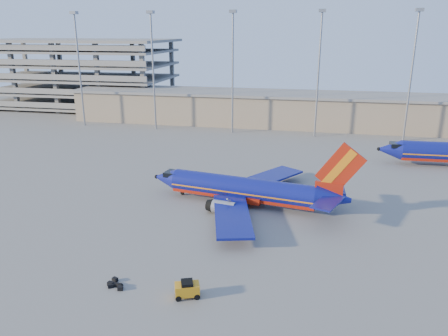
{
  "coord_description": "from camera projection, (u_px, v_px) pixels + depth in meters",
  "views": [
    {
      "loc": [
        14.97,
        -57.93,
        24.27
      ],
      "look_at": [
        1.7,
        4.55,
        4.0
      ],
      "focal_mm": 35.0,
      "sensor_mm": 36.0,
      "label": 1
    }
  ],
  "objects": [
    {
      "name": "parking_garage",
      "position": [
        77.0,
        70.0,
        142.09
      ],
      "size": [
        62.0,
        32.0,
        21.4
      ],
      "color": "slate",
      "rests_on": "ground"
    },
    {
      "name": "luggage_pile",
      "position": [
        116.0,
        285.0,
        43.14
      ],
      "size": [
        1.89,
        1.92,
        0.44
      ],
      "color": "black",
      "rests_on": "ground"
    },
    {
      "name": "aircraft_main",
      "position": [
        247.0,
        190.0,
        62.87
      ],
      "size": [
        30.98,
        29.57,
        10.55
      ],
      "rotation": [
        0.0,
        0.0,
        -0.17
      ],
      "color": "navy",
      "rests_on": "ground"
    },
    {
      "name": "baggage_tug",
      "position": [
        187.0,
        289.0,
        41.28
      ],
      "size": [
        2.67,
        2.14,
        1.67
      ],
      "rotation": [
        0.0,
        0.0,
        0.36
      ],
      "color": "orange",
      "rests_on": "ground"
    },
    {
      "name": "light_mast_row",
      "position": [
        275.0,
        60.0,
        100.9
      ],
      "size": [
        101.6,
        1.6,
        28.65
      ],
      "color": "gray",
      "rests_on": "ground"
    },
    {
      "name": "ground",
      "position": [
        206.0,
        202.0,
        64.32
      ],
      "size": [
        220.0,
        220.0,
        0.0
      ],
      "primitive_type": "plane",
      "color": "slate",
      "rests_on": "ground"
    },
    {
      "name": "terminal_building",
      "position": [
        297.0,
        109.0,
        115.11
      ],
      "size": [
        122.0,
        16.0,
        8.5
      ],
      "color": "gray",
      "rests_on": "ground"
    }
  ]
}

